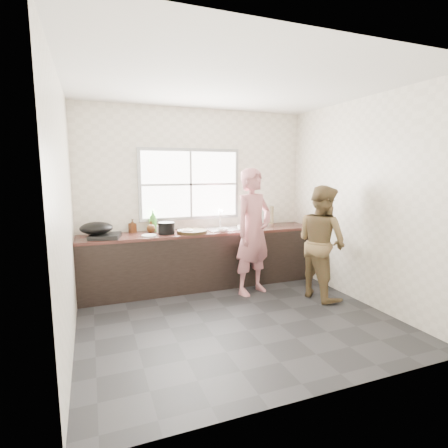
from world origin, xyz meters
name	(u,v)px	position (x,y,z in m)	size (l,w,h in m)	color
floor	(236,318)	(0.00, 0.00, -0.01)	(3.60, 3.20, 0.01)	#262628
ceiling	(237,83)	(0.00, 0.00, 2.71)	(3.60, 3.20, 0.01)	silver
wall_back	(196,197)	(0.00, 1.60, 1.35)	(3.60, 0.01, 2.70)	silver
wall_left	(65,214)	(-1.80, 0.00, 1.35)	(0.01, 3.20, 2.70)	beige
wall_right	(360,202)	(1.80, 0.00, 1.35)	(0.01, 3.20, 2.70)	beige
wall_front	(322,228)	(0.00, -1.60, 1.35)	(3.60, 0.01, 2.70)	beige
cabinet	(203,260)	(0.00, 1.29, 0.41)	(3.60, 0.62, 0.82)	black
countertop	(203,232)	(0.00, 1.29, 0.84)	(3.60, 0.64, 0.04)	#3D1E19
sink	(224,229)	(0.35, 1.29, 0.86)	(0.55, 0.45, 0.02)	silver
faucet	(220,218)	(0.35, 1.49, 1.01)	(0.02, 0.02, 0.30)	silver
window_frame	(190,184)	(-0.10, 1.59, 1.55)	(1.60, 0.05, 1.10)	#9EA0A5
window_glazing	(191,184)	(-0.10, 1.57, 1.55)	(1.50, 0.01, 1.00)	white
woman	(253,236)	(0.58, 0.74, 0.84)	(0.61, 0.40, 1.68)	#C9787D
person_side	(321,242)	(1.39, 0.24, 0.78)	(0.76, 0.59, 1.57)	brown
cutting_board	(192,231)	(-0.20, 1.17, 0.88)	(0.44, 0.44, 0.04)	black
cleaver	(185,230)	(-0.30, 1.20, 0.90)	(0.22, 0.11, 0.01)	#A2A4A9
bowl_mince	(186,232)	(-0.29, 1.15, 0.89)	(0.21, 0.21, 0.05)	silver
bowl_crabs	(246,228)	(0.62, 1.08, 0.89)	(0.20, 0.20, 0.06)	white
bowl_held	(222,230)	(0.25, 1.10, 0.89)	(0.21, 0.21, 0.07)	white
black_pot	(166,228)	(-0.57, 1.22, 0.95)	(0.24, 0.24, 0.17)	black
plate_food	(149,236)	(-0.83, 1.14, 0.87)	(0.21, 0.21, 0.02)	white
bottle_green	(153,220)	(-0.71, 1.52, 1.02)	(0.13, 0.13, 0.33)	#419430
bottle_brown_tall	(132,226)	(-1.01, 1.52, 0.95)	(0.08, 0.08, 0.18)	#4B2612
bottle_brown_short	(151,227)	(-0.75, 1.44, 0.94)	(0.12, 0.12, 0.15)	#472811
glass_jar	(159,229)	(-0.65, 1.36, 0.91)	(0.07, 0.07, 0.10)	silver
burner	(105,236)	(-1.41, 1.21, 0.89)	(0.38, 0.38, 0.06)	black
wok	(96,228)	(-1.51, 1.22, 1.00)	(0.43, 0.43, 0.16)	black
dish_rack	(258,215)	(1.01, 1.46, 1.03)	(0.45, 0.32, 0.34)	white
pot_lid_left	(109,239)	(-1.36, 1.13, 0.87)	(0.23, 0.23, 0.01)	silver
pot_lid_right	(113,233)	(-1.28, 1.52, 0.87)	(0.22, 0.22, 0.01)	#AFB1B6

